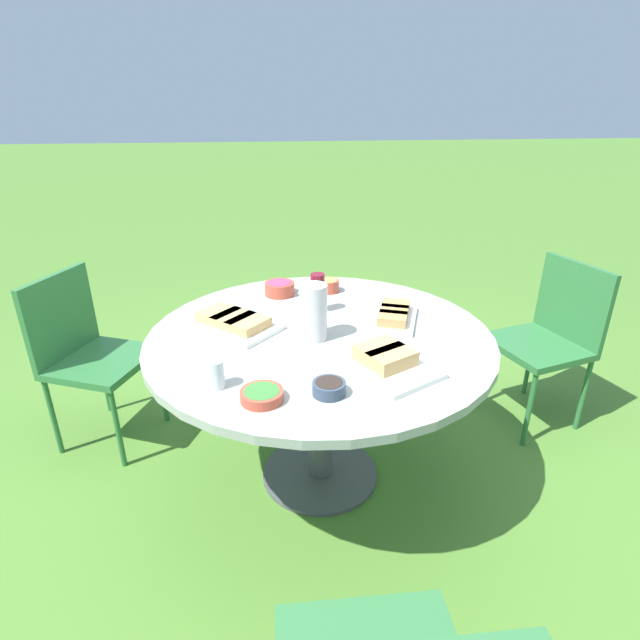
# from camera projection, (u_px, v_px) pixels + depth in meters

# --- Properties ---
(ground_plane) EXTENTS (40.00, 40.00, 0.00)m
(ground_plane) POSITION_uv_depth(u_px,v_px,m) (320.00, 474.00, 2.40)
(ground_plane) COLOR #4C7A2D
(dining_table) EXTENTS (1.45, 1.45, 0.75)m
(dining_table) POSITION_uv_depth(u_px,v_px,m) (320.00, 354.00, 2.14)
(dining_table) COLOR #4C4C51
(dining_table) RESTS_ON ground_plane
(chair_near_left) EXTENTS (0.52, 0.53, 0.89)m
(chair_near_left) POSITION_uv_depth(u_px,v_px,m) (551.00, 331.00, 2.65)
(chair_near_left) COLOR #2D6B38
(chair_near_left) RESTS_ON ground_plane
(chair_near_right) EXTENTS (0.56, 0.57, 0.89)m
(chair_near_right) POSITION_uv_depth(u_px,v_px,m) (86.00, 347.00, 2.49)
(chair_near_right) COLOR #2D6B38
(chair_near_right) RESTS_ON ground_plane
(water_pitcher) EXTENTS (0.12, 0.11, 0.23)m
(water_pitcher) POSITION_uv_depth(u_px,v_px,m) (314.00, 312.00, 2.00)
(water_pitcher) COLOR silver
(water_pitcher) RESTS_ON dining_table
(wine_glass) EXTENTS (0.07, 0.07, 0.18)m
(wine_glass) POSITION_uv_depth(u_px,v_px,m) (318.00, 284.00, 2.25)
(wine_glass) COLOR silver
(wine_glass) RESTS_ON dining_table
(platter_bread_main) EXTENTS (0.37, 0.40, 0.07)m
(platter_bread_main) POSITION_uv_depth(u_px,v_px,m) (388.00, 361.00, 1.81)
(platter_bread_main) COLOR white
(platter_bread_main) RESTS_ON dining_table
(platter_charcuterie) EXTENTS (0.28, 0.36, 0.06)m
(platter_charcuterie) POSITION_uv_depth(u_px,v_px,m) (394.00, 315.00, 2.20)
(platter_charcuterie) COLOR white
(platter_charcuterie) RESTS_ON dining_table
(platter_sandwich_side) EXTENTS (0.45, 0.44, 0.06)m
(platter_sandwich_side) POSITION_uv_depth(u_px,v_px,m) (233.00, 322.00, 2.13)
(platter_sandwich_side) COLOR white
(platter_sandwich_side) RESTS_ON dining_table
(bowl_fries) EXTENTS (0.10, 0.10, 0.06)m
(bowl_fries) POSITION_uv_depth(u_px,v_px,m) (329.00, 285.00, 2.53)
(bowl_fries) COLOR #B74733
(bowl_fries) RESTS_ON dining_table
(bowl_salad) EXTENTS (0.14, 0.14, 0.04)m
(bowl_salad) POSITION_uv_depth(u_px,v_px,m) (262.00, 395.00, 1.62)
(bowl_salad) COLOR #B74733
(bowl_salad) RESTS_ON dining_table
(bowl_olives) EXTENTS (0.11, 0.11, 0.05)m
(bowl_olives) POSITION_uv_depth(u_px,v_px,m) (329.00, 387.00, 1.66)
(bowl_olives) COLOR #334256
(bowl_olives) RESTS_ON dining_table
(bowl_dip_red) EXTENTS (0.15, 0.15, 0.07)m
(bowl_dip_red) POSITION_uv_depth(u_px,v_px,m) (280.00, 288.00, 2.49)
(bowl_dip_red) COLOR #B74733
(bowl_dip_red) RESTS_ON dining_table
(cup_water_near) EXTENTS (0.06, 0.06, 0.10)m
(cup_water_near) POSITION_uv_depth(u_px,v_px,m) (215.00, 374.00, 1.68)
(cup_water_near) COLOR silver
(cup_water_near) RESTS_ON dining_table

